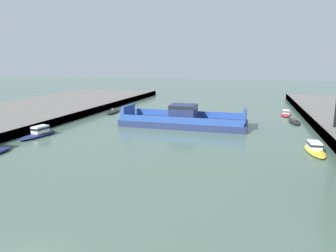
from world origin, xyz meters
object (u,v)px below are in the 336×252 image
Objects in this scene: moored_boat_near_right at (39,133)px; chain_ferry at (183,120)px; moored_boat_far_right at (315,148)px; moored_boat_mid_right at (286,113)px; moored_boat_far_left at (113,112)px; moored_boat_upstream_a at (294,121)px.

chain_ferry is at bearing 34.84° from moored_boat_near_right.
moored_boat_near_right is 38.56m from moored_boat_far_right.
moored_boat_mid_right is 0.92× the size of moored_boat_far_left.
moored_boat_near_right is 48.35m from moored_boat_mid_right.
chain_ferry is 3.44× the size of moored_boat_upstream_a.
chain_ferry is 21.12m from moored_boat_upstream_a.
chain_ferry is 25.06m from moored_boat_mid_right.
chain_ferry is 3.36× the size of moored_boat_far_right.
moored_boat_far_right is (37.61, -20.87, 0.22)m from moored_boat_far_left.
moored_boat_near_right is 1.15× the size of moored_boat_mid_right.
moored_boat_upstream_a is (-0.06, 19.61, -0.24)m from moored_boat_far_right.
moored_boat_upstream_a is at bearing 24.47° from chain_ferry.
moored_boat_mid_right is 27.80m from moored_boat_far_right.
moored_boat_mid_right reaches higher than moored_boat_far_left.
moored_boat_far_right reaches higher than moored_boat_mid_right.
moored_boat_upstream_a is at bearing -1.93° from moored_boat_far_left.
chain_ferry reaches higher than moored_boat_far_left.
chain_ferry is at bearing 150.57° from moored_boat_far_right.
chain_ferry is 3.12× the size of moored_boat_near_right.
moored_boat_mid_right is 37.46m from moored_boat_far_left.
moored_boat_far_right is 19.61m from moored_boat_upstream_a.
moored_boat_far_right reaches higher than moored_boat_far_left.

